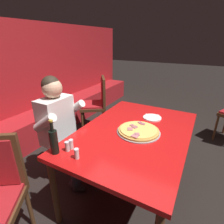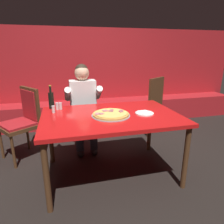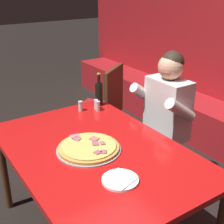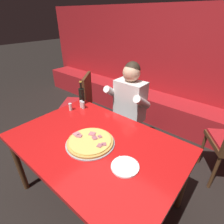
{
  "view_description": "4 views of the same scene",
  "coord_description": "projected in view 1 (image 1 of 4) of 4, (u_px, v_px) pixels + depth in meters",
  "views": [
    {
      "loc": [
        -1.47,
        -0.54,
        1.62
      ],
      "look_at": [
        -0.1,
        0.21,
        0.96
      ],
      "focal_mm": 28.0,
      "sensor_mm": 36.0,
      "label": 1
    },
    {
      "loc": [
        -0.52,
        -2.08,
        1.45
      ],
      "look_at": [
        0.04,
        0.11,
        0.76
      ],
      "focal_mm": 32.0,
      "sensor_mm": 36.0,
      "label": 2
    },
    {
      "loc": [
        1.56,
        -0.91,
        1.81
      ],
      "look_at": [
        -0.0,
        0.13,
        1.0
      ],
      "focal_mm": 50.0,
      "sensor_mm": 36.0,
      "label": 3
    },
    {
      "loc": [
        0.9,
        -0.83,
        1.75
      ],
      "look_at": [
        -0.09,
        0.34,
        0.88
      ],
      "focal_mm": 28.0,
      "sensor_mm": 36.0,
      "label": 4
    }
  ],
  "objects": [
    {
      "name": "main_dining_table",
      "position": [
        134.0,
        137.0,
        1.79
      ],
      "size": [
        1.53,
        1.03,
        0.76
      ],
      "color": "#4C2D19",
      "rests_on": "ground_plane"
    },
    {
      "name": "booth_wall_panel",
      "position": [
        1.0,
        87.0,
        2.65
      ],
      "size": [
        6.8,
        0.16,
        1.9
      ],
      "primitive_type": "cube",
      "color": "#A3191E",
      "rests_on": "ground_plane"
    },
    {
      "name": "booth_bench",
      "position": [
        24.0,
        133.0,
        2.79
      ],
      "size": [
        6.46,
        0.48,
        0.46
      ],
      "primitive_type": "cube",
      "color": "#A3191E",
      "rests_on": "ground_plane"
    },
    {
      "name": "plate_white_paper",
      "position": [
        152.0,
        118.0,
        2.04
      ],
      "size": [
        0.21,
        0.21,
        0.02
      ],
      "color": "white",
      "rests_on": "main_dining_table"
    },
    {
      "name": "shaker_black_pepper",
      "position": [
        71.0,
        145.0,
        1.46
      ],
      "size": [
        0.04,
        0.04,
        0.09
      ],
      "color": "silver",
      "rests_on": "main_dining_table"
    },
    {
      "name": "ground_plane",
      "position": [
        131.0,
        188.0,
        2.06
      ],
      "size": [
        24.0,
        24.0,
        0.0
      ],
      "primitive_type": "plane",
      "color": "black"
    },
    {
      "name": "shaker_red_pepper_flakes",
      "position": [
        77.0,
        154.0,
        1.34
      ],
      "size": [
        0.04,
        0.04,
        0.09
      ],
      "color": "silver",
      "rests_on": "main_dining_table"
    },
    {
      "name": "dining_chair_near_right",
      "position": [
        97.0,
        101.0,
        3.11
      ],
      "size": [
        0.61,
        0.61,
        1.02
      ],
      "color": "#4C2D19",
      "rests_on": "ground_plane"
    },
    {
      "name": "diner_seated_blue_shirt",
      "position": [
        63.0,
        128.0,
        1.94
      ],
      "size": [
        0.53,
        0.53,
        1.27
      ],
      "color": "black",
      "rests_on": "ground_plane"
    },
    {
      "name": "pizza",
      "position": [
        138.0,
        131.0,
        1.73
      ],
      "size": [
        0.43,
        0.43,
        0.05
      ],
      "color": "#9E9EA3",
      "rests_on": "main_dining_table"
    },
    {
      "name": "beer_bottle",
      "position": [
        54.0,
        141.0,
        1.38
      ],
      "size": [
        0.07,
        0.07,
        0.29
      ],
      "color": "black",
      "rests_on": "main_dining_table"
    },
    {
      "name": "shaker_oregano",
      "position": [
        67.0,
        147.0,
        1.43
      ],
      "size": [
        0.04,
        0.04,
        0.09
      ],
      "color": "silver",
      "rests_on": "main_dining_table"
    }
  ]
}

